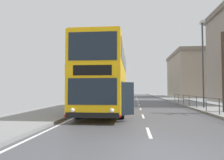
% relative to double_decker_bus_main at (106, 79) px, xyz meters
% --- Properties ---
extents(ground, '(15.80, 140.00, 0.20)m').
position_rel_double_decker_bus_main_xyz_m(ground, '(1.78, -9.11, -2.34)').
color(ground, '#48484D').
extents(double_decker_bus_main, '(3.39, 10.62, 4.55)m').
position_rel_double_decker_bus_main_xyz_m(double_decker_bus_main, '(0.00, 0.00, 0.00)').
color(double_decker_bus_main, '#F4B20F').
rests_on(double_decker_bus_main, ground).
extents(pedestrian_railing_far_kerb, '(0.05, 24.37, 0.96)m').
position_rel_double_decker_bus_main_xyz_m(pedestrian_railing_far_kerb, '(6.95, -0.55, -1.58)').
color(pedestrian_railing_far_kerb, '#2D3338').
rests_on(pedestrian_railing_far_kerb, ground).
extents(street_lamp_far_side, '(0.28, 0.60, 7.25)m').
position_rel_double_decker_bus_main_xyz_m(street_lamp_far_side, '(7.72, 3.38, 1.99)').
color(street_lamp_far_side, '#38383D').
rests_on(street_lamp_far_side, ground).
extents(background_building_00, '(10.96, 16.25, 9.81)m').
position_rel_double_decker_bus_main_xyz_m(background_building_00, '(16.07, 33.44, 2.55)').
color(background_building_00, gray).
rests_on(background_building_00, ground).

